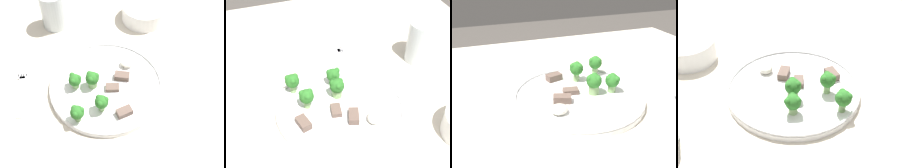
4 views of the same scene
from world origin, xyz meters
TOP-DOWN VIEW (x-y plane):
  - table at (0.00, 0.00)m, footprint 1.16×0.98m
  - dinner_plate at (-0.03, -0.02)m, footprint 0.29×0.29m
  - cream_bowl at (0.13, 0.22)m, footprint 0.13×0.13m
  - broccoli_floret_near_rim_left at (-0.05, -0.09)m, footprint 0.03×0.03m
  - broccoli_floret_center_left at (-0.10, -0.01)m, footprint 0.03×0.03m
  - broccoli_floret_back_left at (-0.06, -0.02)m, footprint 0.03×0.03m
  - broccoli_floret_front_left at (-0.11, -0.11)m, footprint 0.03×0.03m
  - meat_slice_front_slice at (0.02, -0.01)m, footprint 0.04×0.03m
  - meat_slice_middle_slice at (0.00, -0.11)m, footprint 0.04×0.03m
  - meat_slice_rear_slice at (-0.01, -0.03)m, footprint 0.04×0.03m
  - sauce_dollop at (0.04, 0.03)m, footprint 0.03×0.03m

SIDE VIEW (x-z plane):
  - table at x=0.00m, z-range 0.28..1.06m
  - dinner_plate at x=-0.03m, z-range 0.78..0.80m
  - meat_slice_rear_slice at x=-0.01m, z-range 0.79..0.80m
  - meat_slice_front_slice at x=0.02m, z-range 0.79..0.81m
  - meat_slice_middle_slice at x=0.00m, z-range 0.79..0.81m
  - sauce_dollop at x=0.04m, z-range 0.79..0.81m
  - cream_bowl at x=0.13m, z-range 0.78..0.83m
  - broccoli_floret_center_left at x=-0.10m, z-range 0.80..0.84m
  - broccoli_floret_back_left at x=-0.06m, z-range 0.80..0.85m
  - broccoli_floret_near_rim_left at x=-0.05m, z-range 0.80..0.85m
  - broccoli_floret_front_left at x=-0.11m, z-range 0.80..0.85m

